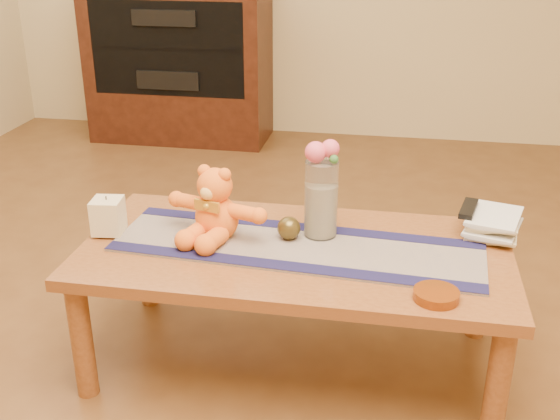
% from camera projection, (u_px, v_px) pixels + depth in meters
% --- Properties ---
extents(floor, '(5.50, 5.50, 0.00)m').
position_uv_depth(floor, '(294.00, 361.00, 2.40)').
color(floor, '#573519').
rests_on(floor, ground).
extents(coffee_table_top, '(1.40, 0.70, 0.04)m').
position_uv_depth(coffee_table_top, '(295.00, 253.00, 2.22)').
color(coffee_table_top, brown).
rests_on(coffee_table_top, floor).
extents(table_leg_fl, '(0.07, 0.07, 0.41)m').
position_uv_depth(table_leg_fl, '(82.00, 340.00, 2.16)').
color(table_leg_fl, brown).
rests_on(table_leg_fl, floor).
extents(table_leg_fr, '(0.07, 0.07, 0.41)m').
position_uv_depth(table_leg_fr, '(498.00, 386.00, 1.95)').
color(table_leg_fr, brown).
rests_on(table_leg_fr, floor).
extents(table_leg_bl, '(0.07, 0.07, 0.41)m').
position_uv_depth(table_leg_bl, '(147.00, 257.00, 2.68)').
color(table_leg_bl, brown).
rests_on(table_leg_bl, floor).
extents(table_leg_br, '(0.07, 0.07, 0.41)m').
position_uv_depth(table_leg_br, '(480.00, 287.00, 2.47)').
color(table_leg_br, brown).
rests_on(table_leg_br, floor).
extents(persian_runner, '(1.22, 0.43, 0.01)m').
position_uv_depth(persian_runner, '(297.00, 247.00, 2.21)').
color(persian_runner, '#1E1948').
rests_on(persian_runner, coffee_table_top).
extents(runner_border_near, '(1.20, 0.14, 0.00)m').
position_uv_depth(runner_border_near, '(287.00, 266.00, 2.08)').
color(runner_border_near, '#16143E').
rests_on(runner_border_near, persian_runner).
extents(runner_border_far, '(1.20, 0.14, 0.00)m').
position_uv_depth(runner_border_far, '(306.00, 227.00, 2.34)').
color(runner_border_far, '#16143E').
rests_on(runner_border_far, persian_runner).
extents(teddy_bear, '(0.41, 0.37, 0.23)m').
position_uv_depth(teddy_bear, '(216.00, 203.00, 2.24)').
color(teddy_bear, orange).
rests_on(teddy_bear, persian_runner).
extents(pillar_candle, '(0.11, 0.11, 0.12)m').
position_uv_depth(pillar_candle, '(108.00, 216.00, 2.29)').
color(pillar_candle, beige).
rests_on(pillar_candle, persian_runner).
extents(candle_wick, '(0.00, 0.00, 0.01)m').
position_uv_depth(candle_wick, '(106.00, 198.00, 2.26)').
color(candle_wick, black).
rests_on(candle_wick, pillar_candle).
extents(glass_vase, '(0.11, 0.11, 0.26)m').
position_uv_depth(glass_vase, '(321.00, 199.00, 2.24)').
color(glass_vase, silver).
rests_on(glass_vase, persian_runner).
extents(potpourri_fill, '(0.09, 0.09, 0.18)m').
position_uv_depth(potpourri_fill, '(321.00, 210.00, 2.25)').
color(potpourri_fill, beige).
rests_on(potpourri_fill, glass_vase).
extents(rose_left, '(0.07, 0.07, 0.07)m').
position_uv_depth(rose_left, '(316.00, 152.00, 2.17)').
color(rose_left, '#E04F69').
rests_on(rose_left, glass_vase).
extents(rose_right, '(0.06, 0.06, 0.06)m').
position_uv_depth(rose_right, '(330.00, 148.00, 2.17)').
color(rose_right, '#E04F69').
rests_on(rose_right, glass_vase).
extents(blue_flower_back, '(0.04, 0.04, 0.04)m').
position_uv_depth(blue_flower_back, '(327.00, 150.00, 2.20)').
color(blue_flower_back, '#455696').
rests_on(blue_flower_back, glass_vase).
extents(blue_flower_side, '(0.04, 0.04, 0.04)m').
position_uv_depth(blue_flower_side, '(314.00, 153.00, 2.20)').
color(blue_flower_side, '#455696').
rests_on(blue_flower_side, glass_vase).
extents(leaf_sprig, '(0.03, 0.03, 0.03)m').
position_uv_depth(leaf_sprig, '(334.00, 159.00, 2.15)').
color(leaf_sprig, '#33662D').
rests_on(leaf_sprig, glass_vase).
extents(bronze_ball, '(0.10, 0.10, 0.08)m').
position_uv_depth(bronze_ball, '(289.00, 228.00, 2.24)').
color(bronze_ball, '#483A18').
rests_on(bronze_ball, persian_runner).
extents(book_bottom, '(0.20, 0.25, 0.02)m').
position_uv_depth(book_bottom, '(467.00, 227.00, 2.34)').
color(book_bottom, '#F5E3BD').
rests_on(book_bottom, coffee_table_top).
extents(book_lower, '(0.22, 0.26, 0.02)m').
position_uv_depth(book_lower, '(469.00, 223.00, 2.32)').
color(book_lower, '#F5E3BD').
rests_on(book_lower, book_bottom).
extents(book_upper, '(0.19, 0.24, 0.02)m').
position_uv_depth(book_upper, '(466.00, 217.00, 2.33)').
color(book_upper, '#F5E3BD').
rests_on(book_upper, book_lower).
extents(book_top, '(0.22, 0.26, 0.02)m').
position_uv_depth(book_top, '(470.00, 213.00, 2.31)').
color(book_top, '#F5E3BD').
rests_on(book_top, book_upper).
extents(tv_remote, '(0.08, 0.17, 0.02)m').
position_uv_depth(tv_remote, '(469.00, 209.00, 2.30)').
color(tv_remote, black).
rests_on(tv_remote, book_top).
extents(amber_dish, '(0.17, 0.17, 0.03)m').
position_uv_depth(amber_dish, '(436.00, 295.00, 1.91)').
color(amber_dish, '#BF5914').
rests_on(amber_dish, coffee_table_top).
extents(media_cabinet, '(1.20, 0.50, 1.10)m').
position_uv_depth(media_cabinet, '(179.00, 59.00, 4.61)').
color(media_cabinet, black).
rests_on(media_cabinet, floor).
extents(cabinet_cavity, '(1.02, 0.03, 0.61)m').
position_uv_depth(cabinet_cavity, '(167.00, 49.00, 4.36)').
color(cabinet_cavity, black).
rests_on(cabinet_cavity, media_cabinet).
extents(cabinet_shelf, '(1.02, 0.20, 0.02)m').
position_uv_depth(cabinet_shelf, '(171.00, 47.00, 4.43)').
color(cabinet_shelf, black).
rests_on(cabinet_shelf, media_cabinet).
extents(stereo_upper, '(0.42, 0.28, 0.10)m').
position_uv_depth(stereo_upper, '(170.00, 15.00, 4.37)').
color(stereo_upper, black).
rests_on(stereo_upper, media_cabinet).
extents(stereo_lower, '(0.42, 0.28, 0.12)m').
position_uv_depth(stereo_lower, '(174.00, 76.00, 4.53)').
color(stereo_lower, black).
rests_on(stereo_lower, media_cabinet).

